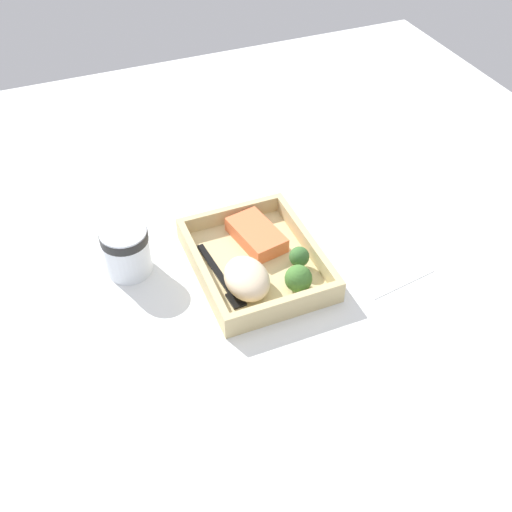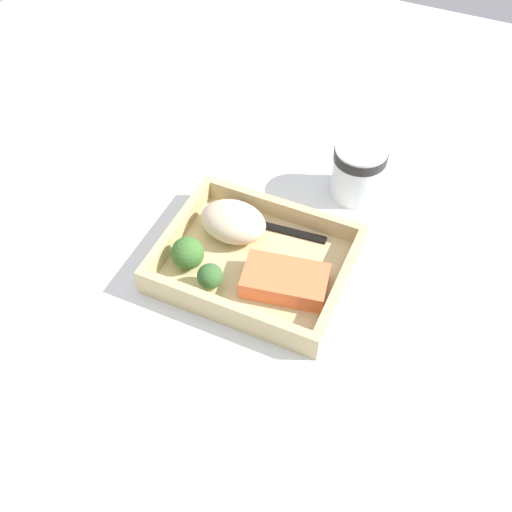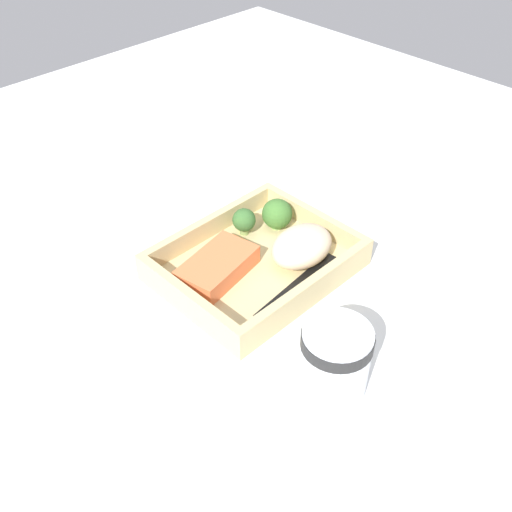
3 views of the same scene
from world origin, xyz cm
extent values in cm
cube|color=silver|center=(0.00, 0.00, -1.00)|extent=(160.00, 160.00, 2.00)
cube|color=tan|center=(0.00, 0.00, 0.60)|extent=(24.86, 19.98, 1.20)
cube|color=tan|center=(0.00, -9.39, 2.69)|extent=(24.86, 1.20, 2.97)
cube|color=tan|center=(0.00, 9.39, 2.69)|extent=(24.86, 1.20, 2.97)
cube|color=tan|center=(-11.83, 0.00, 2.69)|extent=(1.20, 17.58, 2.97)
cube|color=tan|center=(11.83, 0.00, 2.69)|extent=(1.20, 17.58, 2.97)
cube|color=#F37141|center=(-5.04, 2.12, 2.54)|extent=(11.79, 8.09, 2.69)
ellipsoid|color=beige|center=(5.06, -3.63, 3.60)|extent=(9.35, 6.93, 4.79)
cylinder|color=#7E9B54|center=(3.66, 6.12, 1.93)|extent=(1.27, 1.27, 1.47)
sphere|color=#36632D|center=(3.66, 6.12, 3.59)|extent=(3.35, 3.35, 3.35)
cylinder|color=#72A252|center=(8.10, 3.88, 1.77)|extent=(1.67, 1.67, 1.14)
sphere|color=#3E702E|center=(8.10, 3.88, 3.55)|extent=(4.41, 4.41, 4.41)
cube|color=black|center=(-1.11, -6.87, 1.42)|extent=(12.45, 2.23, 0.44)
cube|color=black|center=(6.75, -6.15, 1.42)|extent=(3.59, 2.50, 0.44)
cylinder|color=white|center=(-7.54, -19.69, 4.27)|extent=(7.51, 7.51, 8.55)
cylinder|color=black|center=(-7.54, -19.69, 7.38)|extent=(7.74, 7.74, 1.54)
cube|color=white|center=(9.49, 20.50, 0.12)|extent=(8.80, 13.41, 0.24)
camera|label=1|loc=(66.35, -27.08, 70.64)|focal=42.00mm
camera|label=2|loc=(-20.74, 46.28, 63.43)|focal=42.00mm
camera|label=3|loc=(-43.18, -43.67, 53.97)|focal=42.00mm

